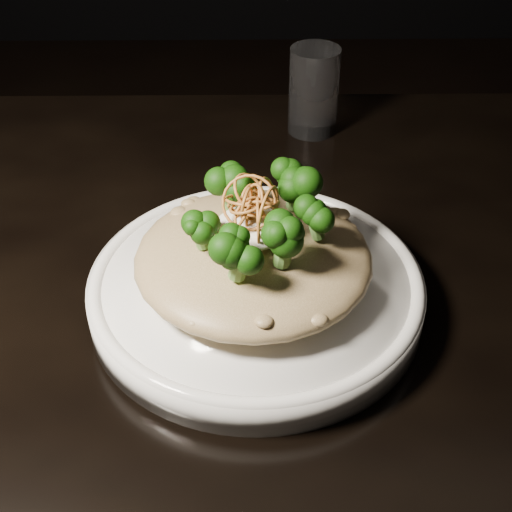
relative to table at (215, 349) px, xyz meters
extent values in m
cube|color=black|center=(0.00, 0.00, 0.06)|extent=(1.10, 0.80, 0.04)
cylinder|color=white|center=(0.04, -0.02, 0.10)|extent=(0.29, 0.29, 0.03)
ellipsoid|color=brown|center=(0.04, -0.02, 0.14)|extent=(0.20, 0.20, 0.04)
ellipsoid|color=white|center=(0.04, -0.02, 0.17)|extent=(0.06, 0.06, 0.02)
cylinder|color=silver|center=(0.12, 0.30, 0.14)|extent=(0.08, 0.08, 0.11)
camera|label=1|loc=(0.04, -0.50, 0.52)|focal=50.00mm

